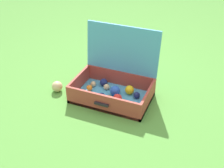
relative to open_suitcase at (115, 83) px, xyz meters
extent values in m
plane|color=#4C8C38|center=(0.07, -0.03, -0.12)|extent=(16.00, 16.00, 0.00)
cube|color=#4799C6|center=(0.00, -0.05, -0.11)|extent=(0.60, 0.38, 0.03)
cube|color=#9E3D33|center=(-0.29, -0.05, -0.04)|extent=(0.02, 0.38, 0.15)
cube|color=#9E3D33|center=(0.29, -0.05, -0.04)|extent=(0.02, 0.38, 0.15)
cube|color=#9E3D33|center=(0.00, -0.23, -0.04)|extent=(0.56, 0.02, 0.15)
cube|color=#9E3D33|center=(0.00, 0.13, -0.04)|extent=(0.56, 0.02, 0.15)
cube|color=#4799C6|center=(0.00, 0.16, 0.22)|extent=(0.60, 0.06, 0.38)
cube|color=black|center=(0.00, -0.25, -0.04)|extent=(0.11, 0.02, 0.02)
sphere|color=navy|center=(0.19, 0.00, -0.07)|extent=(0.05, 0.05, 0.05)
sphere|color=#D1B784|center=(-0.08, 0.02, -0.07)|extent=(0.05, 0.05, 0.05)
sphere|color=blue|center=(0.02, -0.03, -0.05)|extent=(0.08, 0.08, 0.08)
sphere|color=red|center=(0.07, -0.11, -0.06)|extent=(0.07, 0.07, 0.07)
sphere|color=orange|center=(0.02, -0.17, -0.05)|extent=(0.08, 0.08, 0.08)
sphere|color=navy|center=(-0.06, -0.12, -0.06)|extent=(0.06, 0.06, 0.06)
sphere|color=yellow|center=(0.11, 0.03, -0.06)|extent=(0.07, 0.07, 0.07)
sphere|color=#D1B784|center=(-0.20, 0.02, -0.07)|extent=(0.05, 0.05, 0.05)
sphere|color=yellow|center=(-0.24, -0.18, -0.07)|extent=(0.04, 0.04, 0.04)
sphere|color=orange|center=(-0.20, -0.05, -0.07)|extent=(0.05, 0.05, 0.05)
sphere|color=navy|center=(-0.12, 0.06, -0.06)|extent=(0.06, 0.06, 0.06)
sphere|color=red|center=(0.16, -0.17, -0.06)|extent=(0.06, 0.06, 0.06)
sphere|color=#D1B784|center=(-0.46, -0.12, -0.07)|extent=(0.09, 0.09, 0.09)
camera|label=1|loc=(0.71, -1.76, 1.23)|focal=46.17mm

